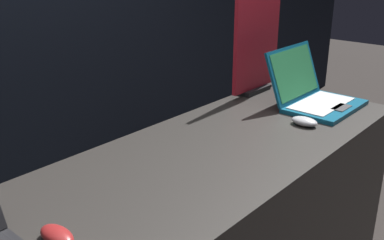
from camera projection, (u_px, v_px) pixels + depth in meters
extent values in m
ellipsoid|color=maroon|center=(57.00, 236.00, 1.12)|extent=(0.06, 0.12, 0.04)
cube|color=#0F5170|center=(325.00, 106.00, 2.07)|extent=(0.39, 0.26, 0.02)
cube|color=#B7B7B7|center=(322.00, 103.00, 2.08)|extent=(0.34, 0.18, 0.00)
cube|color=#3F3F42|center=(341.00, 107.00, 2.02)|extent=(0.11, 0.06, 0.00)
cube|color=#0F5170|center=(294.00, 73.00, 2.13)|extent=(0.39, 0.10, 0.24)
cube|color=#2D7F4C|center=(295.00, 73.00, 2.13)|extent=(0.35, 0.08, 0.21)
ellipsoid|color=#B2B2B7|center=(304.00, 121.00, 1.87)|extent=(0.07, 0.11, 0.03)
cube|color=black|center=(254.00, 90.00, 2.31)|extent=(0.20, 0.07, 0.02)
cube|color=red|center=(257.00, 38.00, 2.22)|extent=(0.37, 0.02, 0.51)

